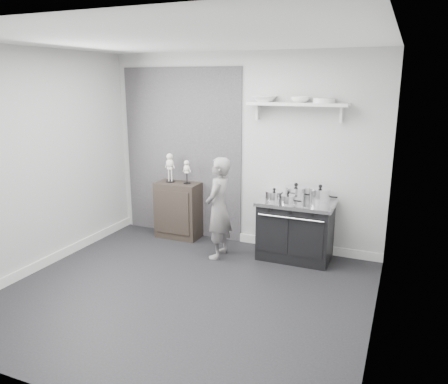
{
  "coord_description": "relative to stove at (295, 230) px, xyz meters",
  "views": [
    {
      "loc": [
        2.15,
        -3.92,
        2.31
      ],
      "look_at": [
        0.09,
        0.95,
        0.96
      ],
      "focal_mm": 35.0,
      "sensor_mm": 36.0,
      "label": 1
    }
  ],
  "objects": [
    {
      "name": "skeleton_torso",
      "position": [
        -1.67,
        0.13,
        0.65
      ],
      "size": [
        0.11,
        0.07,
        0.4
      ],
      "primitive_type": null,
      "color": "beige",
      "rests_on": "side_cabinet"
    },
    {
      "name": "ground",
      "position": [
        -0.89,
        -1.48,
        -0.4
      ],
      "size": [
        4.0,
        4.0,
        0.0
      ],
      "primitive_type": "plane",
      "color": "black",
      "rests_on": "ground"
    },
    {
      "name": "pot_back_left",
      "position": [
        -0.04,
        0.1,
        0.48
      ],
      "size": [
        0.38,
        0.3,
        0.22
      ],
      "color": "silver",
      "rests_on": "stove"
    },
    {
      "name": "bowl_large",
      "position": [
        -0.53,
        0.19,
        1.68
      ],
      "size": [
        0.32,
        0.32,
        0.08
      ],
      "primitive_type": "imported",
      "color": "white",
      "rests_on": "wall_shelf"
    },
    {
      "name": "pot_front_center",
      "position": [
        -0.07,
        -0.16,
        0.45
      ],
      "size": [
        0.27,
        0.18,
        0.15
      ],
      "color": "silver",
      "rests_on": "stove"
    },
    {
      "name": "stove",
      "position": [
        0.0,
        0.0,
        0.0
      ],
      "size": [
        0.98,
        0.61,
        0.79
      ],
      "color": "black",
      "rests_on": "ground"
    },
    {
      "name": "skeleton_full",
      "position": [
        -1.95,
        0.13,
        0.7
      ],
      "size": [
        0.14,
        0.09,
        0.5
      ],
      "primitive_type": null,
      "color": "beige",
      "rests_on": "side_cabinet"
    },
    {
      "name": "bowl_small",
      "position": [
        -0.06,
        0.19,
        1.68
      ],
      "size": [
        0.24,
        0.24,
        0.07
      ],
      "primitive_type": "imported",
      "color": "white",
      "rests_on": "wall_shelf"
    },
    {
      "name": "side_cabinet",
      "position": [
        -1.82,
        0.13,
        0.02
      ],
      "size": [
        0.65,
        0.38,
        0.84
      ],
      "primitive_type": "cube",
      "color": "black",
      "rests_on": "ground"
    },
    {
      "name": "wall_shelf",
      "position": [
        -0.09,
        0.2,
        1.61
      ],
      "size": [
        1.3,
        0.26,
        0.24
      ],
      "color": "silver",
      "rests_on": "room_shell"
    },
    {
      "name": "pot_back_right",
      "position": [
        0.28,
        0.08,
        0.49
      ],
      "size": [
        0.37,
        0.28,
        0.24
      ],
      "color": "silver",
      "rests_on": "stove"
    },
    {
      "name": "plate_stack",
      "position": [
        0.25,
        0.19,
        1.67
      ],
      "size": [
        0.27,
        0.27,
        0.06
      ],
      "primitive_type": "cylinder",
      "color": "silver",
      "rests_on": "wall_shelf"
    },
    {
      "name": "pot_front_left",
      "position": [
        -0.28,
        -0.08,
        0.46
      ],
      "size": [
        0.32,
        0.23,
        0.17
      ],
      "color": "silver",
      "rests_on": "stove"
    },
    {
      "name": "child",
      "position": [
        -0.96,
        -0.34,
        0.28
      ],
      "size": [
        0.34,
        0.51,
        1.36
      ],
      "primitive_type": "imported",
      "rotation": [
        0.0,
        0.0,
        -1.54
      ],
      "color": "slate",
      "rests_on": "ground"
    },
    {
      "name": "room_shell",
      "position": [
        -0.98,
        -1.33,
        1.24
      ],
      "size": [
        4.02,
        3.62,
        2.71
      ],
      "color": "#ACACAA",
      "rests_on": "ground"
    }
  ]
}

